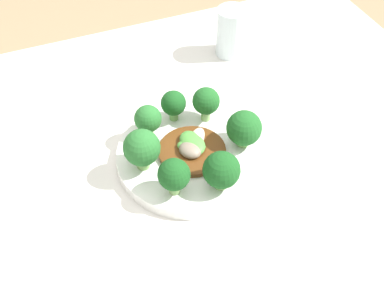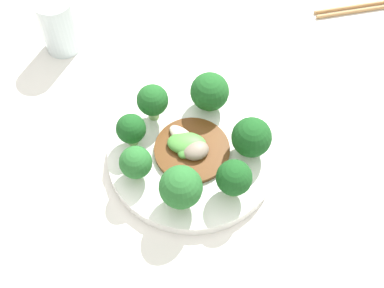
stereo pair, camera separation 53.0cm
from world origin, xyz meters
name	(u,v)px [view 1 (the left image)]	position (x,y,z in m)	size (l,w,h in m)	color
table	(200,279)	(0.00, 0.00, 0.36)	(1.05, 0.88, 0.73)	silver
plate	(192,157)	(-0.01, 0.01, 0.74)	(0.25, 0.25, 0.02)	white
broccoli_east	(244,128)	(0.07, 0.00, 0.78)	(0.06, 0.06, 0.07)	#7AAD5B
broccoli_north	(173,104)	(-0.01, 0.10, 0.78)	(0.04, 0.04, 0.06)	#70A356
broccoli_west	(142,148)	(-0.10, 0.01, 0.79)	(0.06, 0.06, 0.07)	#7AAD5B
broccoli_northeast	(206,102)	(0.04, 0.08, 0.78)	(0.05, 0.05, 0.06)	#89B76B
broccoli_southwest	(174,175)	(-0.07, -0.05, 0.78)	(0.05, 0.05, 0.06)	#89B76B
broccoli_northwest	(148,119)	(-0.06, 0.08, 0.78)	(0.05, 0.05, 0.06)	#7AAD5B
broccoli_south	(221,170)	(0.00, -0.07, 0.78)	(0.06, 0.06, 0.07)	#89B76B
stirfry_center	(192,148)	(-0.01, 0.02, 0.75)	(0.11, 0.11, 0.02)	#5B3314
drinking_glass	(232,32)	(0.18, 0.27, 0.78)	(0.06, 0.06, 0.10)	silver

